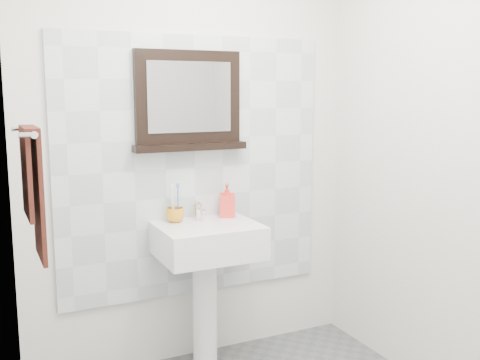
% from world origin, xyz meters
% --- Properties ---
extents(back_wall, '(2.00, 0.01, 2.50)m').
position_xyz_m(back_wall, '(0.00, 1.10, 1.25)').
color(back_wall, silver).
rests_on(back_wall, ground).
extents(left_wall, '(0.01, 2.20, 2.50)m').
position_xyz_m(left_wall, '(-1.00, 0.00, 1.25)').
color(left_wall, silver).
rests_on(left_wall, ground).
extents(right_wall, '(0.01, 2.20, 2.50)m').
position_xyz_m(right_wall, '(1.00, 0.00, 1.25)').
color(right_wall, silver).
rests_on(right_wall, ground).
extents(splashback, '(1.60, 0.02, 1.50)m').
position_xyz_m(splashback, '(0.00, 1.09, 1.15)').
color(splashback, silver).
rests_on(splashback, back_wall).
extents(pedestal_sink, '(0.55, 0.44, 0.96)m').
position_xyz_m(pedestal_sink, '(-0.01, 0.87, 0.68)').
color(pedestal_sink, white).
rests_on(pedestal_sink, ground).
extents(toothbrush_cup, '(0.13, 0.13, 0.08)m').
position_xyz_m(toothbrush_cup, '(-0.16, 0.99, 0.90)').
color(toothbrush_cup, orange).
rests_on(toothbrush_cup, pedestal_sink).
extents(toothbrushes, '(0.05, 0.04, 0.21)m').
position_xyz_m(toothbrushes, '(-0.16, 1.00, 0.98)').
color(toothbrushes, white).
rests_on(toothbrushes, toothbrush_cup).
extents(soap_dispenser, '(0.11, 0.12, 0.20)m').
position_xyz_m(soap_dispenser, '(0.17, 1.00, 0.96)').
color(soap_dispenser, red).
rests_on(soap_dispenser, pedestal_sink).
extents(framed_mirror, '(0.66, 0.11, 0.56)m').
position_xyz_m(framed_mirror, '(-0.04, 1.06, 1.52)').
color(framed_mirror, black).
rests_on(framed_mirror, back_wall).
extents(towel_bar, '(0.07, 0.40, 0.03)m').
position_xyz_m(towel_bar, '(-0.95, 0.46, 1.43)').
color(towel_bar, silver).
rests_on(towel_bar, left_wall).
extents(hand_towel, '(0.06, 0.30, 0.55)m').
position_xyz_m(hand_towel, '(-0.94, 0.46, 1.22)').
color(hand_towel, black).
rests_on(hand_towel, towel_bar).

